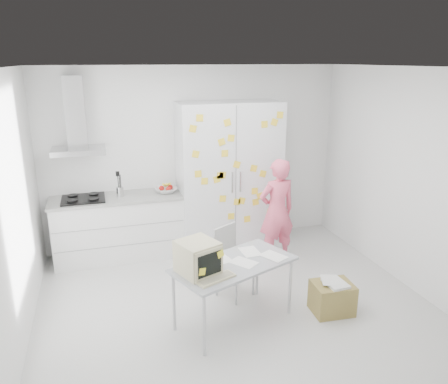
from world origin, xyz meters
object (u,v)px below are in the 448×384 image
object	(u,v)px
person	(277,211)
desk	(212,262)
cardboard_box	(332,297)
chair	(231,257)

from	to	relation	value
person	desk	world-z (taller)	person
cardboard_box	person	bearing A→B (deg)	93.86
desk	chair	bearing A→B (deg)	35.73
desk	cardboard_box	xyz separation A→B (m)	(1.39, -0.08, -0.60)
person	desk	bearing A→B (deg)	38.85
chair	cardboard_box	distance (m)	1.26
cardboard_box	desk	bearing A→B (deg)	176.91
chair	desk	bearing A→B (deg)	-152.73
person	cardboard_box	size ratio (longest dim) A/B	3.21
desk	chair	distance (m)	0.83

